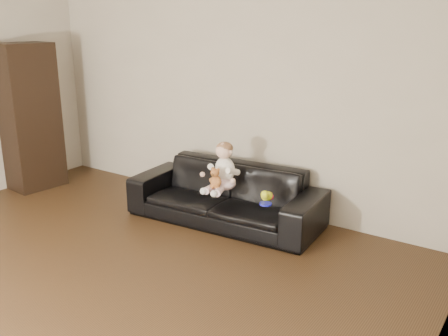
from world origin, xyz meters
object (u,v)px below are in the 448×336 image
Objects in this scene: cabinet at (30,117)px; toy_green at (267,196)px; sofa at (225,194)px; baby at (223,169)px; teddy_bear at (215,178)px; toy_rattle at (270,197)px; toy_blue_disc at (266,204)px.

cabinet is 13.63× the size of toy_green.
sofa is 0.58m from toy_green.
baby reaches higher than teddy_bear.
teddy_bear is (0.01, -0.15, -0.05)m from baby.
cabinet is 3.14m from toy_rattle.
baby reaches higher than toy_green.
teddy_bear is (2.58, 0.15, -0.33)m from cabinet.
toy_green is 1.12× the size of toy_blue_disc.
cabinet is at bearing -174.45° from toy_rattle.
cabinet is 3.60× the size of baby.
teddy_bear is at bearing -177.18° from toy_blue_disc.
cabinet is 2.60m from baby.
sofa is 0.36m from teddy_bear.
sofa is at bearing 159.11° from toy_blue_disc.
baby is at bearing 12.40° from cabinet.
teddy_bear is 0.56m from toy_blue_disc.
cabinet is at bearing -176.84° from toy_blue_disc.
toy_blue_disc is at bearing -66.47° from toy_green.
cabinet reaches higher than toy_green.
cabinet is 2.61m from teddy_bear.
toy_rattle is 0.13m from toy_blue_disc.
cabinet is 15.23× the size of toy_blue_disc.
sofa reaches higher than toy_green.
teddy_bear is 0.55m from toy_rattle.
teddy_bear reaches higher than toy_green.
sofa is 0.32m from baby.
toy_blue_disc is (0.53, 0.03, -0.15)m from teddy_bear.
sofa reaches higher than toy_blue_disc.
toy_rattle is (0.52, 0.01, -0.18)m from baby.
sofa is at bearing 167.00° from toy_green.
toy_rattle is (0.57, -0.10, 0.12)m from sofa.
cabinet is at bearing 172.46° from teddy_bear.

